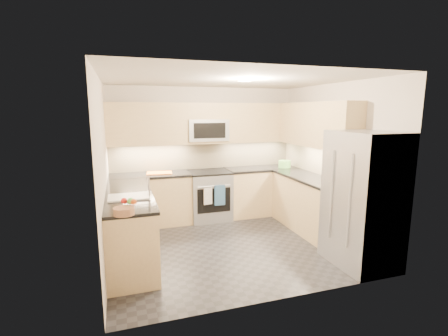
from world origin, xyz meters
TOP-DOWN VIEW (x-y plane):
  - floor at (0.00, 0.00)m, footprint 3.60×3.20m
  - ceiling at (0.00, 0.00)m, footprint 3.60×3.20m
  - wall_back at (0.00, 1.60)m, footprint 3.60×0.02m
  - wall_front at (0.00, -1.60)m, footprint 3.60×0.02m
  - wall_left at (-1.80, 0.00)m, footprint 0.02×3.20m
  - wall_right at (1.80, 0.00)m, footprint 0.02×3.20m
  - base_cab_back_left at (-1.09, 1.30)m, footprint 1.42×0.60m
  - base_cab_back_right at (1.09, 1.30)m, footprint 1.42×0.60m
  - base_cab_right at (1.50, 0.15)m, footprint 0.60×1.70m
  - base_cab_peninsula at (-1.50, 0.00)m, footprint 0.60×2.00m
  - countertop_back_left at (-1.09, 1.30)m, footprint 1.42×0.63m
  - countertop_back_right at (1.09, 1.30)m, footprint 1.42×0.63m
  - countertop_right at (1.50, 0.15)m, footprint 0.63×1.70m
  - countertop_peninsula at (-1.50, 0.00)m, footprint 0.63×2.00m
  - upper_cab_back at (0.00, 1.43)m, footprint 3.60×0.35m
  - upper_cab_right at (1.62, 0.28)m, footprint 0.35×1.95m
  - backsplash_back at (0.00, 1.60)m, footprint 3.60×0.01m
  - backsplash_right at (1.80, 0.45)m, footprint 0.01×2.30m
  - gas_range at (0.00, 1.28)m, footprint 0.76×0.65m
  - range_cooktop at (0.00, 1.28)m, footprint 0.76×0.65m
  - oven_door_glass at (0.00, 0.95)m, footprint 0.62×0.02m
  - oven_handle at (0.00, 0.93)m, footprint 0.60×0.02m
  - microwave at (0.00, 1.40)m, footprint 0.76×0.40m
  - microwave_door at (0.00, 1.20)m, footprint 0.60×0.01m
  - refrigerator at (1.45, -1.15)m, footprint 0.70×0.90m
  - fridge_handle_left at (1.08, -1.33)m, footprint 0.02×0.02m
  - fridge_handle_right at (1.08, -0.97)m, footprint 0.02×0.02m
  - sink_basin at (-1.50, -0.25)m, footprint 0.52×0.38m
  - faucet at (-1.24, -0.25)m, footprint 0.03×0.03m
  - utensil_bowl at (1.54, 1.18)m, footprint 0.26×0.26m
  - cutting_board at (-0.92, 1.32)m, footprint 0.48×0.36m
  - fruit_basket at (-1.57, -0.97)m, footprint 0.29×0.29m
  - fruit_apple at (-1.56, -0.82)m, footprint 0.07×0.07m
  - fruit_pear at (-1.49, -0.85)m, footprint 0.08×0.08m
  - dish_towel_check at (-0.12, 0.91)m, footprint 0.16×0.05m
  - dish_towel_blue at (0.10, 0.91)m, footprint 0.20×0.02m
  - fruit_orange at (-1.46, -0.89)m, footprint 0.07×0.07m

SIDE VIEW (x-z plane):
  - floor at x=0.00m, z-range 0.00..0.00m
  - base_cab_back_left at x=-1.09m, z-range 0.00..0.90m
  - base_cab_back_right at x=1.09m, z-range 0.00..0.90m
  - base_cab_right at x=1.50m, z-range 0.00..0.90m
  - base_cab_peninsula at x=-1.50m, z-range 0.00..0.90m
  - oven_door_glass at x=0.00m, z-range 0.22..0.68m
  - gas_range at x=0.00m, z-range 0.00..0.91m
  - dish_towel_check at x=-0.12m, z-range 0.40..0.70m
  - dish_towel_blue at x=0.10m, z-range 0.36..0.74m
  - oven_handle at x=0.00m, z-range 0.71..0.73m
  - sink_basin at x=-1.50m, z-range 0.80..0.96m
  - refrigerator at x=1.45m, z-range 0.00..1.80m
  - range_cooktop at x=0.00m, z-range 0.90..0.93m
  - countertop_back_left at x=-1.09m, z-range 0.90..0.94m
  - countertop_back_right at x=1.09m, z-range 0.90..0.94m
  - countertop_right at x=1.50m, z-range 0.90..0.94m
  - countertop_peninsula at x=-1.50m, z-range 0.90..0.94m
  - cutting_board at x=-0.92m, z-range 0.94..0.95m
  - fridge_handle_left at x=1.08m, z-range 0.35..1.55m
  - fridge_handle_right at x=1.08m, z-range 0.35..1.55m
  - fruit_basket at x=-1.57m, z-range 0.94..1.02m
  - utensil_bowl at x=1.54m, z-range 0.94..1.08m
  - fruit_orange at x=-1.46m, z-range 1.02..1.09m
  - fruit_apple at x=-1.56m, z-range 1.02..1.09m
  - fruit_pear at x=-1.49m, z-range 1.02..1.09m
  - faucet at x=-1.24m, z-range 0.94..1.22m
  - backsplash_back at x=0.00m, z-range 0.94..1.45m
  - backsplash_right at x=1.80m, z-range 0.94..1.45m
  - wall_back at x=0.00m, z-range 0.00..2.50m
  - wall_front at x=0.00m, z-range 0.00..2.50m
  - wall_left at x=-1.80m, z-range 0.00..2.50m
  - wall_right at x=1.80m, z-range 0.00..2.50m
  - microwave at x=0.00m, z-range 1.50..1.90m
  - microwave_door at x=0.00m, z-range 1.56..1.84m
  - upper_cab_back at x=0.00m, z-range 1.45..2.20m
  - upper_cab_right at x=1.62m, z-range 1.45..2.20m
  - ceiling at x=0.00m, z-range 2.49..2.51m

